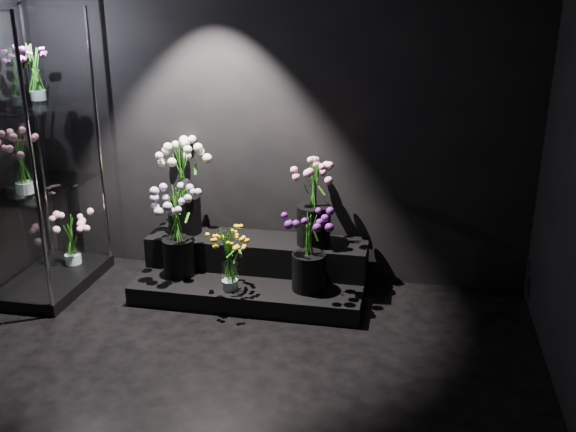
# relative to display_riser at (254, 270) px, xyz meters

# --- Properties ---
(floor) EXTENTS (4.00, 4.00, 0.00)m
(floor) POSITION_rel_display_riser_xyz_m (0.09, -1.65, -0.16)
(floor) COLOR black
(floor) RESTS_ON ground
(wall_back) EXTENTS (4.00, 0.00, 4.00)m
(wall_back) POSITION_rel_display_riser_xyz_m (0.09, 0.35, 1.24)
(wall_back) COLOR black
(wall_back) RESTS_ON floor
(display_riser) EXTENTS (1.75, 0.78, 0.39)m
(display_riser) POSITION_rel_display_riser_xyz_m (0.00, 0.00, 0.00)
(display_riser) COLOR black
(display_riser) RESTS_ON floor
(display_case) EXTENTS (0.58, 0.97, 2.14)m
(display_case) POSITION_rel_display_riser_xyz_m (-1.60, -0.27, 0.91)
(display_case) COLOR black
(display_case) RESTS_ON floor
(bouquet_orange_bells) EXTENTS (0.33, 0.33, 0.48)m
(bouquet_orange_bells) POSITION_rel_display_riser_xyz_m (-0.10, -0.33, 0.23)
(bouquet_orange_bells) COLOR white
(bouquet_orange_bells) RESTS_ON display_riser
(bouquet_lilac) EXTENTS (0.38, 0.38, 0.71)m
(bouquet_lilac) POSITION_rel_display_riser_xyz_m (-0.56, -0.16, 0.38)
(bouquet_lilac) COLOR black
(bouquet_lilac) RESTS_ON display_riser
(bouquet_purple) EXTENTS (0.35, 0.35, 0.60)m
(bouquet_purple) POSITION_rel_display_riser_xyz_m (0.47, -0.22, 0.31)
(bouquet_purple) COLOR black
(bouquet_purple) RESTS_ON display_riser
(bouquet_cream_roses) EXTENTS (0.52, 0.52, 0.75)m
(bouquet_cream_roses) POSITION_rel_display_riser_xyz_m (-0.60, 0.13, 0.65)
(bouquet_cream_roses) COLOR black
(bouquet_cream_roses) RESTS_ON display_riser
(bouquet_pink_roses) EXTENTS (0.33, 0.33, 0.65)m
(bouquet_pink_roses) POSITION_rel_display_riser_xyz_m (0.46, 0.08, 0.58)
(bouquet_pink_roses) COLOR black
(bouquet_pink_roses) RESTS_ON display_riser
(bouquet_case_pink) EXTENTS (0.33, 0.33, 0.47)m
(bouquet_case_pink) POSITION_rel_display_riser_xyz_m (-1.61, -0.43, 0.91)
(bouquet_case_pink) COLOR white
(bouquet_case_pink) RESTS_ON display_case
(bouquet_case_magenta) EXTENTS (0.20, 0.20, 0.42)m
(bouquet_case_magenta) POSITION_rel_display_riser_xyz_m (-1.61, -0.12, 1.52)
(bouquet_case_magenta) COLOR white
(bouquet_case_magenta) RESTS_ON display_case
(bouquet_case_base_pink) EXTENTS (0.32, 0.32, 0.44)m
(bouquet_case_base_pink) POSITION_rel_display_riser_xyz_m (-1.54, -0.03, 0.17)
(bouquet_case_base_pink) COLOR white
(bouquet_case_base_pink) RESTS_ON display_case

